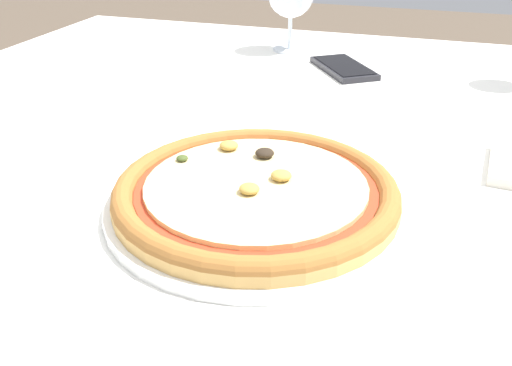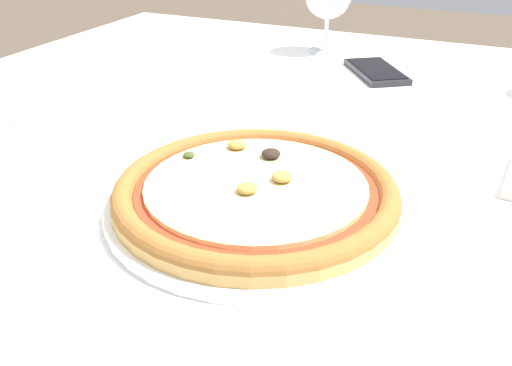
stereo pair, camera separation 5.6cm
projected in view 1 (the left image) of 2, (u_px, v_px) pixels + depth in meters
The scene contains 3 objects.
dining_table at pixel (256, 173), 0.85m from camera, with size 1.18×1.09×0.76m.
pizza_plate at pixel (256, 194), 0.57m from camera, with size 0.30×0.30×0.04m.
cell_phone at pixel (344, 68), 1.00m from camera, with size 0.14×0.16×0.01m.
Camera 1 is at (0.23, -0.72, 1.05)m, focal length 40.00 mm.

